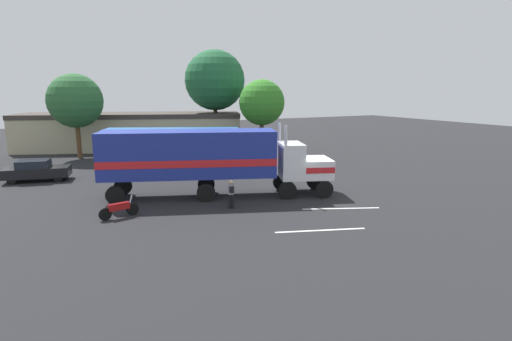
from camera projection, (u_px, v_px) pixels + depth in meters
ground_plane at (312, 194)px, 25.96m from camera, size 120.00×120.00×0.00m
lane_stripe_near at (341, 208)px, 22.69m from camera, size 4.12×1.84×0.01m
lane_stripe_mid at (320, 230)px, 19.16m from camera, size 4.22×1.57×0.01m
semi_truck at (207, 157)px, 24.74m from camera, size 14.14×7.24×4.50m
person_bystander at (231, 193)px, 22.56m from camera, size 0.36×0.47×1.63m
parked_bus at (172, 145)px, 33.64m from camera, size 11.10×6.74×3.40m
parked_car at (36, 170)px, 29.37m from camera, size 4.67×2.64×1.57m
motorcycle at (119, 209)px, 20.99m from camera, size 2.08×0.55×1.12m
tree_left at (215, 80)px, 44.29m from camera, size 6.59×6.59×10.88m
tree_center at (75, 101)px, 38.35m from camera, size 5.13×5.13×8.10m
tree_right at (262, 103)px, 40.89m from camera, size 4.64×4.64×7.61m
building_backdrop at (132, 129)px, 45.05m from camera, size 24.59×13.89×4.02m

